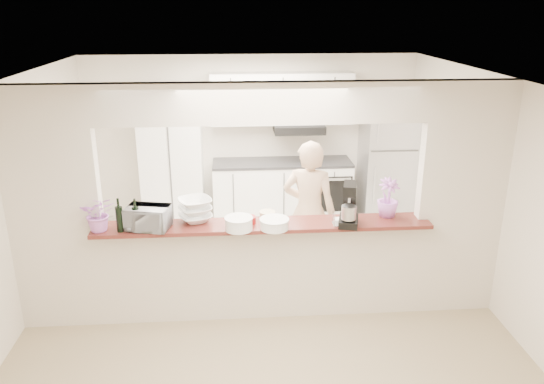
{
  "coord_description": "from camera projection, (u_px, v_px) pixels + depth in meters",
  "views": [
    {
      "loc": [
        -0.28,
        -4.99,
        3.17
      ],
      "look_at": [
        0.11,
        0.3,
        1.3
      ],
      "focal_mm": 35.0,
      "sensor_mm": 36.0,
      "label": 1
    }
  ],
  "objects": [
    {
      "name": "plate_stack_b",
      "position": [
        274.0,
        224.0,
        5.22
      ],
      "size": [
        0.29,
        0.29,
        0.1
      ],
      "color": "white",
      "rests_on": "bar_counter"
    },
    {
      "name": "flower_left",
      "position": [
        99.0,
        213.0,
        5.13
      ],
      "size": [
        0.35,
        0.31,
        0.36
      ],
      "primitive_type": "imported",
      "rotation": [
        0.0,
        0.0,
        0.1
      ],
      "color": "#C769AD",
      "rests_on": "bar_counter"
    },
    {
      "name": "toaster_oven",
      "position": [
        148.0,
        218.0,
        5.19
      ],
      "size": [
        0.46,
        0.36,
        0.23
      ],
      "primitive_type": "imported",
      "rotation": [
        0.0,
        0.0,
        -0.21
      ],
      "color": "#A6A5AA",
      "rests_on": "bar_counter"
    },
    {
      "name": "kitchen_cabinets",
      "position": [
        240.0,
        160.0,
        7.99
      ],
      "size": [
        3.15,
        0.62,
        2.25
      ],
      "color": "white",
      "rests_on": "floor"
    },
    {
      "name": "bar_counter",
      "position": [
        263.0,
        267.0,
        5.57
      ],
      "size": [
        3.4,
        0.38,
        1.09
      ],
      "color": "beige",
      "rests_on": "floor"
    },
    {
      "name": "tan_bowl",
      "position": [
        267.0,
        215.0,
        5.47
      ],
      "size": [
        0.16,
        0.16,
        0.08
      ],
      "primitive_type": "cylinder",
      "color": "beige",
      "rests_on": "bar_counter"
    },
    {
      "name": "wine_bottle_a",
      "position": [
        136.0,
        219.0,
        5.13
      ],
      "size": [
        0.07,
        0.07,
        0.33
      ],
      "color": "black",
      "rests_on": "bar_counter"
    },
    {
      "name": "stand_mixer",
      "position": [
        349.0,
        206.0,
        5.27
      ],
      "size": [
        0.26,
        0.33,
        0.44
      ],
      "color": "black",
      "rests_on": "bar_counter"
    },
    {
      "name": "utensil_caddy",
      "position": [
        344.0,
        217.0,
        5.29
      ],
      "size": [
        0.22,
        0.13,
        0.21
      ],
      "color": "silver",
      "rests_on": "bar_counter"
    },
    {
      "name": "serving_bowls",
      "position": [
        195.0,
        210.0,
        5.36
      ],
      "size": [
        0.43,
        0.43,
        0.24
      ],
      "primitive_type": "imported",
      "rotation": [
        0.0,
        0.0,
        0.38
      ],
      "color": "white",
      "rests_on": "bar_counter"
    },
    {
      "name": "plate_stack_a",
      "position": [
        239.0,
        223.0,
        5.19
      ],
      "size": [
        0.28,
        0.28,
        0.13
      ],
      "color": "white",
      "rests_on": "bar_counter"
    },
    {
      "name": "person",
      "position": [
        309.0,
        212.0,
        6.28
      ],
      "size": [
        0.72,
        0.58,
        1.72
      ],
      "primitive_type": "imported",
      "rotation": [
        0.0,
        0.0,
        2.83
      ],
      "color": "#D6AF8B",
      "rests_on": "floor"
    },
    {
      "name": "red_bowl",
      "position": [
        248.0,
        220.0,
        5.35
      ],
      "size": [
        0.15,
        0.15,
        0.07
      ],
      "primitive_type": "cylinder",
      "color": "maroon",
      "rests_on": "bar_counter"
    },
    {
      "name": "tile_overlay",
      "position": [
        257.0,
        251.0,
        7.22
      ],
      "size": [
        5.0,
        2.9,
        0.01
      ],
      "primitive_type": "cube",
      "color": "silver",
      "rests_on": "floor"
    },
    {
      "name": "flower_right",
      "position": [
        388.0,
        198.0,
        5.48
      ],
      "size": [
        0.27,
        0.27,
        0.41
      ],
      "primitive_type": "imported",
      "rotation": [
        0.0,
        0.0,
        0.24
      ],
      "color": "#C074D7",
      "rests_on": "bar_counter"
    },
    {
      "name": "floor",
      "position": [
        264.0,
        314.0,
        5.77
      ],
      "size": [
        6.0,
        6.0,
        0.0
      ],
      "primitive_type": "plane",
      "color": "tan",
      "rests_on": "ground"
    },
    {
      "name": "wine_bottle_b",
      "position": [
        120.0,
        219.0,
        5.12
      ],
      "size": [
        0.07,
        0.07,
        0.34
      ],
      "color": "black",
      "rests_on": "bar_counter"
    },
    {
      "name": "refrigerator",
      "position": [
        386.0,
        166.0,
        8.12
      ],
      "size": [
        0.75,
        0.7,
        1.7
      ],
      "primitive_type": "cube",
      "color": "#B8B8BD",
      "rests_on": "floor"
    },
    {
      "name": "partition",
      "position": [
        263.0,
        185.0,
        5.27
      ],
      "size": [
        5.0,
        0.15,
        2.5
      ],
      "color": "beige",
      "rests_on": "floor"
    }
  ]
}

